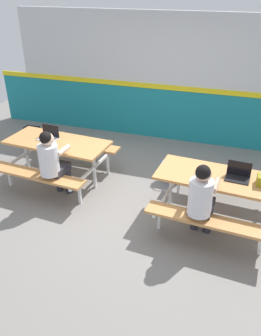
{
  "coord_description": "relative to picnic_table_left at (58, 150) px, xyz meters",
  "views": [
    {
      "loc": [
        1.46,
        -4.42,
        3.15
      ],
      "look_at": [
        0.0,
        0.05,
        0.55
      ],
      "focal_mm": 37.09,
      "sensor_mm": 36.0,
      "label": 1
    }
  ],
  "objects": [
    {
      "name": "ground_plane",
      "position": [
        1.35,
        -0.22,
        -0.58
      ],
      "size": [
        10.0,
        10.0,
        0.02
      ],
      "primitive_type": "cube",
      "color": "gray"
    },
    {
      "name": "accent_backdrop",
      "position": [
        1.35,
        2.37,
        0.67
      ],
      "size": [
        8.0,
        0.14,
        2.6
      ],
      "color": "teal",
      "rests_on": "ground"
    },
    {
      "name": "picnic_table_left",
      "position": [
        0.0,
        0.0,
        0.0
      ],
      "size": [
        1.77,
        1.67,
        0.74
      ],
      "color": "tan",
      "rests_on": "ground"
    },
    {
      "name": "picnic_table_right",
      "position": [
        2.7,
        -0.33,
        0.0
      ],
      "size": [
        1.77,
        1.67,
        0.74
      ],
      "color": "tan",
      "rests_on": "ground"
    },
    {
      "name": "student_nearer",
      "position": [
        0.23,
        -0.58,
        0.13
      ],
      "size": [
        0.38,
        0.53,
        1.21
      ],
      "color": "#2D2D38",
      "rests_on": "ground"
    },
    {
      "name": "student_further",
      "position": [
        2.53,
        -0.88,
        0.13
      ],
      "size": [
        0.38,
        0.53,
        1.21
      ],
      "color": "#2D2D38",
      "rests_on": "ground"
    },
    {
      "name": "laptop_silver",
      "position": [
        -0.18,
        0.05,
        0.21
      ],
      "size": [
        0.34,
        0.24,
        0.22
      ],
      "color": "silver",
      "rests_on": "picnic_table_left"
    },
    {
      "name": "laptop_dark",
      "position": [
        2.93,
        -0.32,
        0.21
      ],
      "size": [
        0.34,
        0.24,
        0.22
      ],
      "color": "black",
      "rests_on": "picnic_table_right"
    },
    {
      "name": "backpack_dark",
      "position": [
        -1.2,
        1.05,
        -0.36
      ],
      "size": [
        0.3,
        0.22,
        0.44
      ],
      "color": "black",
      "rests_on": "ground"
    },
    {
      "name": "tote_bag_bright",
      "position": [
        1.85,
        0.55,
        -0.38
      ],
      "size": [
        0.34,
        0.21,
        0.43
      ],
      "color": "#1E47B2",
      "rests_on": "ground"
    }
  ]
}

